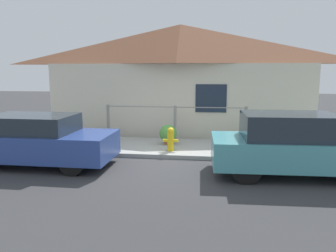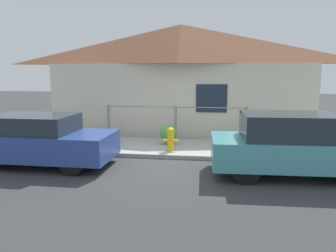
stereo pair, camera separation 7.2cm
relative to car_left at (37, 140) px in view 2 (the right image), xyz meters
name	(u,v)px [view 2 (the right image)]	position (x,y,z in m)	size (l,w,h in m)	color
ground_plane	(166,159)	(3.26, 1.06, -0.67)	(60.00, 60.00, 0.00)	#38383A
sidewalk	(172,147)	(3.26, 2.26, -0.62)	(24.00, 2.39, 0.11)	#9E9E99
house	(181,49)	(3.26, 4.94, 2.62)	(10.14, 2.23, 4.23)	beige
fence	(175,121)	(3.26, 3.30, 0.09)	(4.90, 0.10, 1.18)	gray
car_left	(37,140)	(0.00, 0.00, 0.00)	(3.94, 1.67, 1.34)	#2D4793
car_right	(292,145)	(6.42, 0.00, 0.06)	(3.90, 1.79, 1.49)	teal
fire_hydrant	(171,139)	(3.32, 1.60, -0.19)	(0.46, 0.21, 0.70)	yellow
potted_plant_near_hydrant	(168,134)	(3.13, 2.44, -0.21)	(0.57, 0.57, 0.65)	#9E5638
potted_plant_by_fence	(71,130)	(-0.18, 2.38, -0.17)	(0.57, 0.57, 0.70)	brown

